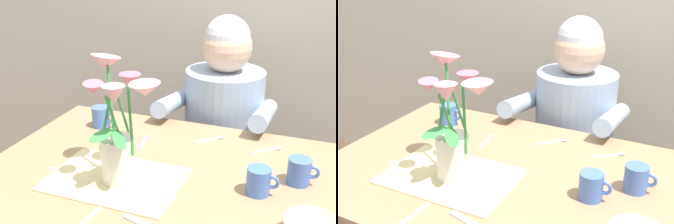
# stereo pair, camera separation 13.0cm
# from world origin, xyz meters

# --- Properties ---
(dining_table) EXTENTS (1.20, 0.80, 0.74)m
(dining_table) POSITION_xyz_m (0.00, 0.00, 0.64)
(dining_table) COLOR #9E7A56
(dining_table) RESTS_ON ground_plane
(seated_person) EXTENTS (0.45, 0.47, 1.14)m
(seated_person) POSITION_xyz_m (0.00, 0.62, 0.56)
(seated_person) COLOR #4C4C56
(seated_person) RESTS_ON ground_plane
(striped_placemat) EXTENTS (0.40, 0.28, 0.00)m
(striped_placemat) POSITION_xyz_m (-0.15, -0.10, 0.74)
(striped_placemat) COLOR beige
(striped_placemat) RESTS_ON dining_table
(flower_vase) EXTENTS (0.28, 0.25, 0.37)m
(flower_vase) POSITION_xyz_m (-0.14, -0.09, 0.91)
(flower_vase) COLOR silver
(flower_vase) RESTS_ON dining_table
(ceramic_mug) EXTENTS (0.09, 0.07, 0.08)m
(ceramic_mug) POSITION_xyz_m (0.26, -0.02, 0.78)
(ceramic_mug) COLOR #476BB7
(ceramic_mug) RESTS_ON dining_table
(tea_cup) EXTENTS (0.09, 0.07, 0.08)m
(tea_cup) POSITION_xyz_m (-0.39, 0.24, 0.78)
(tea_cup) COLOR #476BB7
(tea_cup) RESTS_ON dining_table
(coffee_cup) EXTENTS (0.09, 0.07, 0.08)m
(coffee_cup) POSITION_xyz_m (0.36, 0.08, 0.78)
(coffee_cup) COLOR #476BB7
(coffee_cup) RESTS_ON dining_table
(spoon_0) EXTENTS (0.10, 0.09, 0.01)m
(spoon_0) POSITION_xyz_m (0.25, 0.27, 0.74)
(spoon_0) COLOR silver
(spoon_0) RESTS_ON dining_table
(spoon_1) EXTENTS (0.09, 0.10, 0.01)m
(spoon_1) POSITION_xyz_m (0.05, 0.28, 0.74)
(spoon_1) COLOR silver
(spoon_1) RESTS_ON dining_table
(spoon_2) EXTENTS (0.11, 0.07, 0.01)m
(spoon_2) POSITION_xyz_m (-0.31, -0.08, 0.74)
(spoon_2) COLOR silver
(spoon_2) RESTS_ON dining_table
(spoon_3) EXTENTS (0.02, 0.12, 0.01)m
(spoon_3) POSITION_xyz_m (-0.13, -0.32, 0.74)
(spoon_3) COLOR silver
(spoon_3) RESTS_ON dining_table
(spoon_4) EXTENTS (0.04, 0.12, 0.01)m
(spoon_4) POSITION_xyz_m (-0.18, 0.18, 0.74)
(spoon_4) COLOR silver
(spoon_4) RESTS_ON dining_table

